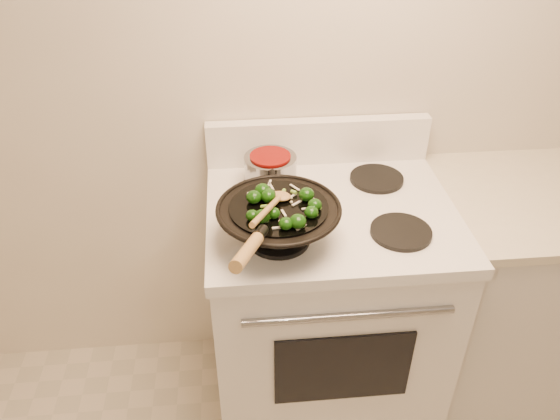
{
  "coord_description": "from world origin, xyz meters",
  "views": [
    {
      "loc": [
        -0.59,
        -0.22,
        1.89
      ],
      "look_at": [
        -0.47,
        1.04,
        1.01
      ],
      "focal_mm": 35.0,
      "sensor_mm": 36.0,
      "label": 1
    }
  ],
  "objects": [
    {
      "name": "stirfry",
      "position": [
        -0.47,
        1.0,
        1.06
      ],
      "size": [
        0.21,
        0.26,
        0.04
      ],
      "color": "#0F3408",
      "rests_on": "wok"
    },
    {
      "name": "stove",
      "position": [
        -0.3,
        1.17,
        0.47
      ],
      "size": [
        0.78,
        0.67,
        1.08
      ],
      "color": "white",
      "rests_on": "ground"
    },
    {
      "name": "wok",
      "position": [
        -0.48,
        1.02,
        0.99
      ],
      "size": [
        0.35,
        0.57,
        0.24
      ],
      "color": "black",
      "rests_on": "stove"
    },
    {
      "name": "counter_unit",
      "position": [
        0.47,
        1.2,
        0.46
      ],
      "size": [
        0.75,
        0.62,
        0.91
      ],
      "color": "silver",
      "rests_on": "ground"
    },
    {
      "name": "saucepan",
      "position": [
        -0.48,
        1.32,
        0.98
      ],
      "size": [
        0.17,
        0.28,
        0.1
      ],
      "color": "gray",
      "rests_on": "stove"
    },
    {
      "name": "wooden_spoon",
      "position": [
        -0.49,
        0.99,
        1.07
      ],
      "size": [
        0.13,
        0.28,
        0.09
      ],
      "color": "#9D743E",
      "rests_on": "wok"
    }
  ]
}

